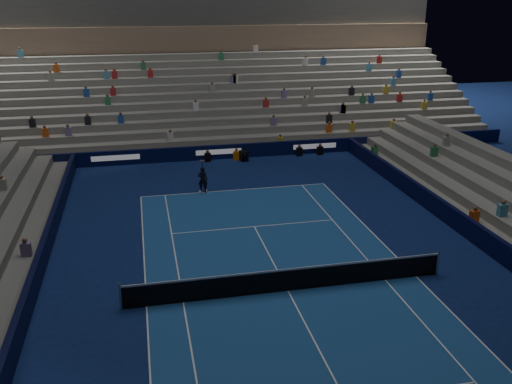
{
  "coord_description": "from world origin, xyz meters",
  "views": [
    {
      "loc": [
        -5.23,
        -18.33,
        11.14
      ],
      "look_at": [
        0.0,
        6.0,
        2.0
      ],
      "focal_mm": 38.66,
      "sensor_mm": 36.0,
      "label": 1
    }
  ],
  "objects": [
    {
      "name": "court_surface",
      "position": [
        0.0,
        0.0,
        0.01
      ],
      "size": [
        10.97,
        23.77,
        0.01
      ],
      "primitive_type": "cube",
      "color": "navy",
      "rests_on": "ground"
    },
    {
      "name": "ground",
      "position": [
        0.0,
        0.0,
        0.0
      ],
      "size": [
        90.0,
        90.0,
        0.0
      ],
      "primitive_type": "plane",
      "color": "#0C1A4B",
      "rests_on": "ground"
    },
    {
      "name": "sponsor_barrier_east",
      "position": [
        9.7,
        0.0,
        0.5
      ],
      "size": [
        0.25,
        37.0,
        1.0
      ],
      "primitive_type": "cube",
      "color": "black",
      "rests_on": "ground"
    },
    {
      "name": "sponsor_barrier_west",
      "position": [
        -9.7,
        0.0,
        0.5
      ],
      "size": [
        0.25,
        37.0,
        1.0
      ],
      "primitive_type": "cube",
      "color": "black",
      "rests_on": "ground"
    },
    {
      "name": "grandstand_main",
      "position": [
        0.0,
        27.9,
        3.38
      ],
      "size": [
        44.0,
        15.2,
        11.2
      ],
      "color": "slate",
      "rests_on": "ground"
    },
    {
      "name": "broadcast_camera",
      "position": [
        1.64,
        17.69,
        0.35
      ],
      "size": [
        0.6,
        1.02,
        0.68
      ],
      "color": "black",
      "rests_on": "ground"
    },
    {
      "name": "tennis_net",
      "position": [
        0.0,
        0.0,
        0.5
      ],
      "size": [
        12.9,
        0.1,
        1.1
      ],
      "color": "#B2B2B7",
      "rests_on": "ground"
    },
    {
      "name": "tennis_player",
      "position": [
        -1.9,
        11.93,
        0.78
      ],
      "size": [
        0.63,
        0.49,
        1.56
      ],
      "primitive_type": "imported",
      "rotation": [
        0.0,
        0.0,
        2.92
      ],
      "color": "black",
      "rests_on": "ground"
    },
    {
      "name": "sponsor_barrier_far",
      "position": [
        0.0,
        18.5,
        0.5
      ],
      "size": [
        44.0,
        0.25,
        1.0
      ],
      "primitive_type": "cube",
      "color": "#080D32",
      "rests_on": "ground"
    }
  ]
}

